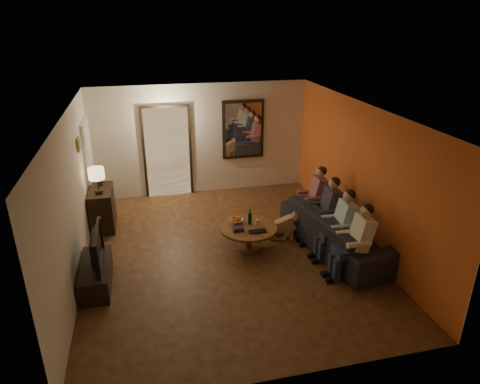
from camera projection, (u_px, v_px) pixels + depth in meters
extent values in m
cube|color=#3D1E10|center=(228.00, 252.00, 7.81)|extent=(5.00, 6.00, 0.01)
cube|color=white|center=(226.00, 111.00, 6.81)|extent=(5.00, 6.00, 0.01)
cube|color=beige|center=(201.00, 140.00, 10.00)|extent=(5.00, 0.02, 2.60)
cube|color=beige|center=(283.00, 288.00, 4.62)|extent=(5.00, 0.02, 2.60)
cube|color=beige|center=(73.00, 200.00, 6.78)|extent=(0.02, 6.00, 2.60)
cube|color=beige|center=(360.00, 175.00, 7.84)|extent=(0.02, 6.00, 2.60)
cube|color=#D25B24|center=(360.00, 175.00, 7.83)|extent=(0.01, 6.00, 2.60)
cube|color=#FFE0A5|center=(168.00, 153.00, 9.91)|extent=(1.00, 0.06, 2.10)
cube|color=black|center=(168.00, 153.00, 9.90)|extent=(1.12, 0.04, 2.22)
cube|color=silver|center=(179.00, 158.00, 10.03)|extent=(0.45, 0.03, 1.70)
cube|color=black|center=(243.00, 129.00, 10.10)|extent=(1.00, 0.05, 1.40)
cube|color=white|center=(243.00, 130.00, 10.07)|extent=(0.86, 0.02, 1.26)
cube|color=white|center=(90.00, 169.00, 8.96)|extent=(0.06, 0.85, 2.04)
cube|color=#B28C33|center=(79.00, 144.00, 7.74)|extent=(0.03, 0.28, 0.24)
cube|color=brown|center=(80.00, 144.00, 7.75)|extent=(0.01, 0.22, 0.18)
cube|color=black|center=(102.00, 208.00, 8.62)|extent=(0.45, 0.92, 0.81)
cube|color=black|center=(96.00, 274.00, 6.81)|extent=(0.45, 1.18, 0.39)
imported|color=black|center=(92.00, 248.00, 6.62)|extent=(1.01, 0.13, 0.58)
imported|color=black|center=(337.00, 230.00, 7.81)|extent=(2.70, 1.41, 0.75)
cylinder|color=brown|center=(248.00, 238.00, 7.87)|extent=(1.21, 1.21, 0.45)
imported|color=white|center=(236.00, 221.00, 7.93)|extent=(0.26, 0.26, 0.06)
cylinder|color=silver|center=(257.00, 222.00, 7.85)|extent=(0.06, 0.06, 0.10)
imported|color=black|center=(258.00, 233.00, 7.55)|extent=(0.33, 0.21, 0.03)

